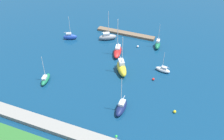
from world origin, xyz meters
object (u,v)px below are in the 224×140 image
(mooring_buoy_red, at_px, (153,79))
(sailboat_green_lone_south, at_px, (46,79))
(sailboat_gray_lone_north, at_px, (108,37))
(sailboat_red_inner_mooring, at_px, (118,51))
(sailboat_green_far_north, at_px, (158,45))
(sailboat_white_east_end, at_px, (163,70))
(harbor_beacon, at_px, (116,140))
(pier_dock, at_px, (126,33))
(sailboat_yellow_center_basin, at_px, (122,68))
(sailboat_navy_near_pier, at_px, (121,107))
(sailboat_blue_off_beacon, at_px, (70,37))
(mooring_buoy_yellow, at_px, (175,112))
(mooring_buoy_white, at_px, (138,46))

(mooring_buoy_red, bearing_deg, sailboat_green_lone_south, 22.32)
(sailboat_gray_lone_north, bearing_deg, sailboat_red_inner_mooring, -78.68)
(sailboat_green_far_north, bearing_deg, sailboat_white_east_end, 12.89)
(harbor_beacon, bearing_deg, sailboat_red_inner_mooring, -70.27)
(sailboat_green_far_north, bearing_deg, harbor_beacon, -5.83)
(pier_dock, xyz_separation_m, sailboat_red_inner_mooring, (-1.78, 13.69, 0.81))
(sailboat_yellow_center_basin, relative_size, sailboat_gray_lone_north, 1.12)
(harbor_beacon, bearing_deg, mooring_buoy_red, -94.30)
(sailboat_navy_near_pier, distance_m, sailboat_blue_off_beacon, 40.01)
(mooring_buoy_yellow, bearing_deg, sailboat_gray_lone_north, -42.56)
(sailboat_green_lone_south, relative_size, sailboat_yellow_center_basin, 0.69)
(sailboat_green_lone_south, xyz_separation_m, mooring_buoy_yellow, (-38.13, -1.45, -0.49))
(pier_dock, relative_size, sailboat_blue_off_beacon, 2.47)
(pier_dock, relative_size, mooring_buoy_white, 31.00)
(sailboat_yellow_center_basin, xyz_separation_m, sailboat_navy_near_pier, (-5.32, 15.16, -0.57))
(sailboat_gray_lone_north, xyz_separation_m, sailboat_red_inner_mooring, (-6.79, 7.71, 0.02))
(pier_dock, relative_size, sailboat_white_east_end, 3.17)
(pier_dock, xyz_separation_m, sailboat_green_lone_south, (13.26, 34.86, 0.46))
(sailboat_yellow_center_basin, height_order, mooring_buoy_white, sailboat_yellow_center_basin)
(harbor_beacon, xyz_separation_m, mooring_buoy_white, (7.57, -42.30, -3.01))
(mooring_buoy_yellow, distance_m, mooring_buoy_white, 31.97)
(sailboat_white_east_end, height_order, sailboat_green_far_north, sailboat_green_far_north)
(mooring_buoy_yellow, bearing_deg, mooring_buoy_red, -52.26)
(sailboat_red_inner_mooring, bearing_deg, mooring_buoy_red, 46.75)
(sailboat_blue_off_beacon, xyz_separation_m, mooring_buoy_red, (-34.66, 11.83, -0.76))
(pier_dock, xyz_separation_m, sailboat_yellow_center_basin, (-6.29, 22.40, 1.22))
(harbor_beacon, bearing_deg, mooring_buoy_white, -79.85)
(sailboat_gray_lone_north, bearing_deg, sailboat_white_east_end, -56.42)
(harbor_beacon, distance_m, sailboat_red_inner_mooring, 37.82)
(pier_dock, distance_m, mooring_buoy_red, 28.03)
(sailboat_green_lone_south, distance_m, sailboat_white_east_end, 35.98)
(sailboat_navy_near_pier, bearing_deg, sailboat_green_far_north, 175.95)
(mooring_buoy_red, bearing_deg, sailboat_green_far_north, -80.53)
(sailboat_yellow_center_basin, xyz_separation_m, sailboat_blue_off_beacon, (24.43, -11.59, -0.52))
(sailboat_green_lone_south, relative_size, sailboat_gray_lone_north, 0.77)
(sailboat_green_far_north, relative_size, mooring_buoy_yellow, 11.53)
(sailboat_navy_near_pier, height_order, mooring_buoy_red, sailboat_navy_near_pier)
(sailboat_yellow_center_basin, bearing_deg, sailboat_green_far_north, 126.53)
(sailboat_red_inner_mooring, distance_m, mooring_buoy_white, 8.56)
(sailboat_white_east_end, bearing_deg, sailboat_yellow_center_basin, 31.87)
(sailboat_white_east_end, distance_m, mooring_buoy_yellow, 17.20)
(sailboat_green_lone_south, height_order, sailboat_red_inner_mooring, sailboat_red_inner_mooring)
(mooring_buoy_red, bearing_deg, sailboat_white_east_end, -108.86)
(sailboat_yellow_center_basin, bearing_deg, pier_dock, 164.06)
(sailboat_red_inner_mooring, bearing_deg, sailboat_yellow_center_basin, 15.40)
(sailboat_blue_off_beacon, bearing_deg, pier_dock, 8.23)
(sailboat_white_east_end, relative_size, mooring_buoy_yellow, 8.87)
(sailboat_green_lone_south, relative_size, sailboat_blue_off_beacon, 0.96)
(mooring_buoy_red, bearing_deg, pier_dock, -53.86)
(pier_dock, distance_m, sailboat_navy_near_pier, 39.32)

